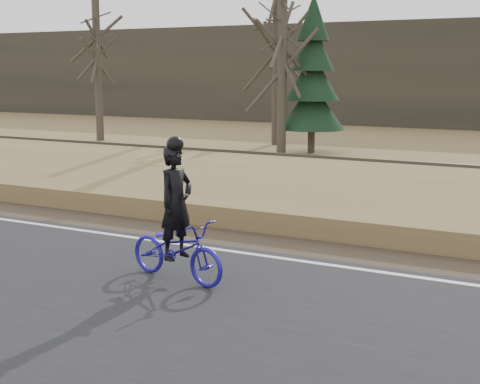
% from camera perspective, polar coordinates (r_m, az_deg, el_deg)
% --- Properties ---
extents(ground, '(120.00, 120.00, 0.00)m').
position_cam_1_polar(ground, '(11.74, 0.05, -5.79)').
color(ground, olive).
rests_on(ground, ground).
extents(road, '(120.00, 6.00, 0.06)m').
position_cam_1_polar(road, '(9.68, -6.84, -9.25)').
color(road, black).
rests_on(road, ground).
extents(edge_line, '(120.00, 0.12, 0.01)m').
position_cam_1_polar(edge_line, '(11.89, 0.49, -5.25)').
color(edge_line, silver).
rests_on(edge_line, road).
extents(shoulder, '(120.00, 1.60, 0.04)m').
position_cam_1_polar(shoulder, '(12.77, 2.53, -4.37)').
color(shoulder, '#473A2B').
rests_on(shoulder, ground).
extents(embankment, '(120.00, 5.00, 0.44)m').
position_cam_1_polar(embankment, '(15.43, 7.22, -1.09)').
color(embankment, olive).
rests_on(embankment, ground).
extents(ballast, '(120.00, 3.00, 0.45)m').
position_cam_1_polar(ballast, '(18.99, 11.19, 0.97)').
color(ballast, slate).
rests_on(ballast, ground).
extents(railroad, '(120.00, 2.40, 0.29)m').
position_cam_1_polar(railroad, '(18.94, 11.22, 1.88)').
color(railroad, black).
rests_on(railroad, ballast).
extents(cyclist, '(1.93, 0.98, 2.24)m').
position_cam_1_polar(cyclist, '(10.31, -5.43, -3.70)').
color(cyclist, '#1D1591').
rests_on(cyclist, road).
extents(bare_tree_far_left, '(0.36, 0.36, 6.41)m').
position_cam_1_polar(bare_tree_far_left, '(31.86, -12.04, 10.07)').
color(bare_tree_far_left, '#453D32').
rests_on(bare_tree_far_left, ground).
extents(bare_tree_left, '(0.36, 0.36, 8.44)m').
position_cam_1_polar(bare_tree_left, '(29.49, 3.12, 12.24)').
color(bare_tree_left, '#453D32').
rests_on(bare_tree_left, ground).
extents(bare_tree_near_left, '(0.36, 0.36, 7.08)m').
position_cam_1_polar(bare_tree_near_left, '(25.79, 3.61, 10.99)').
color(bare_tree_near_left, '#453D32').
rests_on(bare_tree_near_left, ground).
extents(conifer, '(2.60, 2.60, 6.18)m').
position_cam_1_polar(conifer, '(26.68, 6.20, 9.61)').
color(conifer, '#453D32').
rests_on(conifer, ground).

